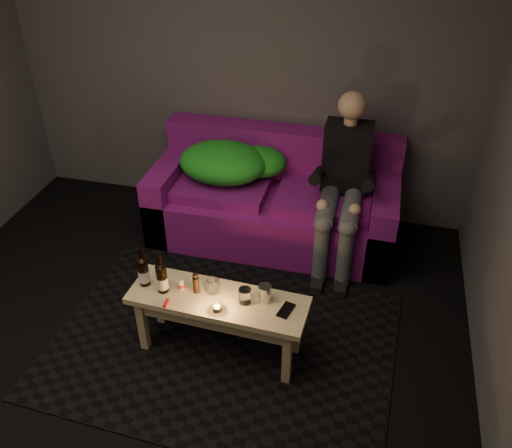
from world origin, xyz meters
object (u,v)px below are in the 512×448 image
(sofa, at_px, (275,202))
(beer_bottle_a, at_px, (143,271))
(person, at_px, (343,180))
(coffee_table, at_px, (218,308))
(steel_cup, at_px, (265,293))
(beer_bottle_b, at_px, (162,278))

(sofa, xyz_separation_m, beer_bottle_a, (-0.56, -1.41, 0.26))
(person, bearing_deg, coffee_table, -116.55)
(person, bearing_deg, sofa, 163.81)
(coffee_table, bearing_deg, beer_bottle_a, 177.84)
(beer_bottle_a, distance_m, steel_cup, 0.79)
(sofa, bearing_deg, beer_bottle_a, -111.78)
(person, distance_m, beer_bottle_b, 1.62)
(steel_cup, bearing_deg, person, 74.40)
(coffee_table, xyz_separation_m, beer_bottle_b, (-0.36, -0.02, 0.19))
(sofa, height_order, coffee_table, sofa)
(sofa, relative_size, person, 1.50)
(beer_bottle_b, bearing_deg, coffee_table, 2.64)
(sofa, height_order, person, person)
(sofa, height_order, steel_cup, sofa)
(sofa, distance_m, coffee_table, 1.43)
(sofa, xyz_separation_m, steel_cup, (0.23, -1.38, 0.21))
(coffee_table, height_order, beer_bottle_a, beer_bottle_a)
(person, relative_size, coffee_table, 1.16)
(person, relative_size, beer_bottle_b, 4.65)
(sofa, height_order, beer_bottle_a, sofa)
(sofa, bearing_deg, steel_cup, -80.60)
(coffee_table, xyz_separation_m, steel_cup, (0.29, 0.05, 0.14))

